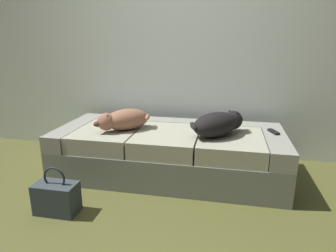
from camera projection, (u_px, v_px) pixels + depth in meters
The scene contains 7 objects.
ground_plane at pixel (138, 240), 1.95m from camera, with size 10.00×10.00×0.00m, color #4E4F25.
back_wall at pixel (181, 29), 3.18m from camera, with size 6.40×0.10×2.80m, color silver.
couch at pixel (169, 152), 2.87m from camera, with size 2.15×0.93×0.46m.
dog_tan at pixel (123, 120), 2.77m from camera, with size 0.50×0.48×0.20m.
dog_dark at pixel (219, 124), 2.60m from camera, with size 0.52×0.55×0.22m.
tv_remote at pixel (274, 132), 2.70m from camera, with size 0.04×0.15×0.02m, color black.
handbag at pixel (57, 197), 2.23m from camera, with size 0.32×0.18×0.38m.
Camera 1 is at (0.53, -1.59, 1.27)m, focal length 31.32 mm.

